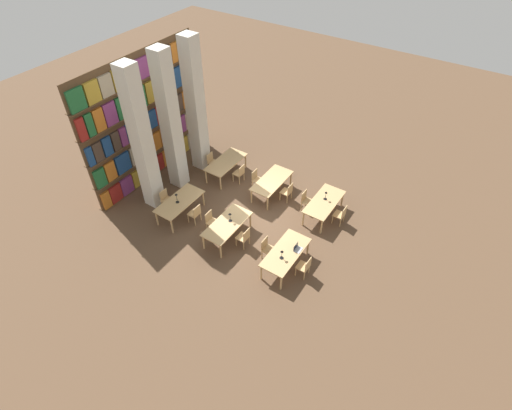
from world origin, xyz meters
The scene contains 28 objects.
ground_plane centered at (0.00, 0.00, 0.00)m, with size 40.00×40.00×0.00m, color brown.
bookshelf_bank centered at (0.02, 5.21, 2.66)m, with size 6.36×0.35×5.50m.
pillar_left centered at (-1.55, 3.81, 3.00)m, with size 0.61×0.61×6.00m.
pillar_center centered at (0.00, 3.81, 3.00)m, with size 0.61×0.61×6.00m.
pillar_right centered at (1.55, 3.81, 3.00)m, with size 0.61×0.61×6.00m.
reading_table_0 centered at (-1.50, -2.47, 0.67)m, with size 2.06×0.95×0.75m.
chair_0 centered at (-1.49, -3.23, 0.46)m, with size 0.42×0.40×0.86m.
chair_1 centered at (-1.49, -1.71, 0.46)m, with size 0.42×0.40×0.86m.
desk_lamp_0 centered at (-1.82, -2.49, 1.00)m, with size 0.14×0.14×0.39m.
laptop centered at (-1.18, -2.75, 0.78)m, with size 0.32×0.22×0.21m.
reading_table_1 centered at (1.60, -2.42, 0.67)m, with size 2.06×0.95×0.75m.
chair_2 centered at (1.56, -3.18, 0.46)m, with size 0.42×0.40×0.86m.
chair_3 centered at (1.56, -1.66, 0.46)m, with size 0.42×0.40×0.86m.
desk_lamp_1 centered at (1.73, -2.39, 1.01)m, with size 0.14×0.14×0.39m.
reading_table_2 centered at (-1.50, 0.05, 0.67)m, with size 2.06×0.95×0.75m.
chair_4 centered at (-1.51, -0.71, 0.46)m, with size 0.42×0.40×0.86m.
chair_5 centered at (-1.51, 0.81, 0.46)m, with size 0.42×0.40×0.86m.
desk_lamp_2 centered at (-1.33, 0.03, 1.02)m, with size 0.14×0.14×0.41m.
reading_table_3 centered at (1.58, 0.01, 0.67)m, with size 2.06×0.95×0.75m.
chair_6 centered at (1.59, -0.75, 0.46)m, with size 0.42×0.40×0.86m.
chair_7 centered at (1.59, 0.77, 0.46)m, with size 0.42×0.40×0.86m.
reading_table_4 centered at (-1.53, 2.37, 0.67)m, with size 2.06×0.95×0.75m.
chair_8 centered at (-1.53, 1.61, 0.46)m, with size 0.42×0.40×0.86m.
chair_9 centered at (-1.53, 3.13, 0.46)m, with size 0.42×0.40×0.86m.
desk_lamp_3 centered at (-1.64, 2.38, 1.05)m, with size 0.14×0.14×0.46m.
reading_table_5 centered at (1.57, 2.40, 0.67)m, with size 2.06×0.95×0.75m.
chair_10 centered at (1.54, 1.63, 0.46)m, with size 0.42×0.40×0.86m.
chair_11 centered at (1.54, 3.16, 0.46)m, with size 0.42×0.40×0.86m.
Camera 1 is at (-9.62, -6.60, 11.27)m, focal length 28.00 mm.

